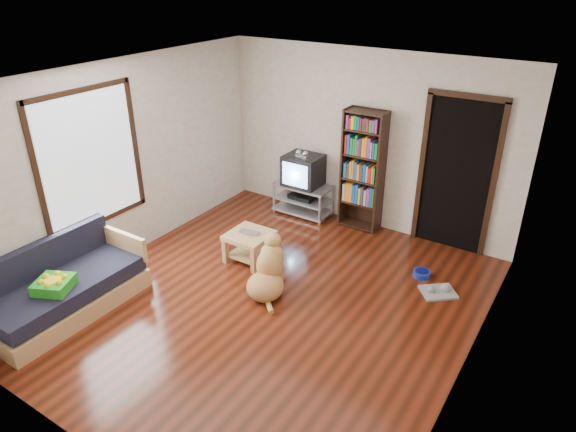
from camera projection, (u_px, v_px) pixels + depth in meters
The scene contains 18 objects.
ground at pixel (269, 301), 6.10m from camera, with size 5.00×5.00×0.00m, color #5C200F.
ceiling at pixel (265, 80), 4.95m from camera, with size 5.00×5.00×0.00m, color white.
wall_back at pixel (366, 141), 7.41m from camera, with size 4.50×4.50×0.00m, color silver.
wall_front at pixel (66, 326), 3.64m from camera, with size 4.50×4.50×0.00m, color silver.
wall_left at pixel (124, 162), 6.62m from camera, with size 5.00×5.00×0.00m, color silver.
wall_right at pixel (480, 261), 4.43m from camera, with size 5.00×5.00×0.00m, color silver.
green_cushion at pixel (54, 285), 5.57m from camera, with size 0.36×0.36×0.12m, color #2C971B.
laptop at pixel (248, 234), 6.75m from camera, with size 0.29×0.18×0.02m, color silver.
dog_bowl at pixel (422, 274), 6.57m from camera, with size 0.22×0.22×0.08m, color #162B99.
grey_rag at pixel (438, 292), 6.24m from camera, with size 0.40×0.32×0.03m, color gray.
window at pixel (90, 159), 6.15m from camera, with size 0.03×1.46×1.70m.
doorway at pixel (457, 172), 6.82m from camera, with size 1.03×0.05×2.19m.
tv_stand at pixel (303, 198), 8.12m from camera, with size 0.90×0.45×0.50m.
crt_tv at pixel (304, 170), 7.92m from camera, with size 0.55×0.52×0.58m.
bookshelf at pixel (363, 164), 7.40m from camera, with size 0.60×0.30×1.80m.
sofa at pixel (65, 290), 5.86m from camera, with size 0.80×1.80×0.80m.
coffee_table at pixel (249, 241), 6.83m from camera, with size 0.55×0.55×0.40m.
dog at pixel (268, 272), 6.19m from camera, with size 0.58×0.80×0.72m.
Camera 1 is at (2.91, -4.09, 3.62)m, focal length 32.00 mm.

